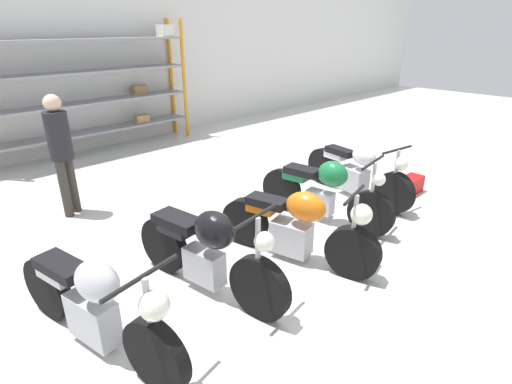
% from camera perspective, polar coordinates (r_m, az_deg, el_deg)
% --- Properties ---
extents(ground_plane, '(30.00, 30.00, 0.00)m').
position_cam_1_polar(ground_plane, '(5.12, 3.16, -8.48)').
color(ground_plane, silver).
extents(back_wall, '(30.00, 0.08, 3.60)m').
position_cam_1_polar(back_wall, '(9.69, -25.57, 15.65)').
color(back_wall, silver).
rests_on(back_wall, ground_plane).
extents(shelving_rack, '(4.52, 0.63, 2.79)m').
position_cam_1_polar(shelving_rack, '(9.55, -21.91, 13.90)').
color(shelving_rack, orange).
rests_on(shelving_rack, ground_plane).
extents(motorcycle_silver, '(0.74, 2.12, 1.04)m').
position_cam_1_polar(motorcycle_silver, '(3.77, -22.03, -14.75)').
color(motorcycle_silver, black).
rests_on(motorcycle_silver, ground_plane).
extents(motorcycle_black, '(0.64, 2.02, 1.10)m').
position_cam_1_polar(motorcycle_black, '(4.19, -7.01, -8.30)').
color(motorcycle_black, black).
rests_on(motorcycle_black, ground_plane).
extents(motorcycle_orange, '(0.77, 2.03, 1.02)m').
position_cam_1_polar(motorcycle_orange, '(4.77, 5.90, -4.97)').
color(motorcycle_orange, black).
rests_on(motorcycle_orange, ground_plane).
extents(motorcycle_green, '(0.67, 2.07, 1.06)m').
position_cam_1_polar(motorcycle_green, '(5.74, 9.73, 0.29)').
color(motorcycle_green, black).
rests_on(motorcycle_green, ground_plane).
extents(motorcycle_white, '(0.68, 2.15, 1.00)m').
position_cam_1_polar(motorcycle_white, '(6.74, 14.16, 2.70)').
color(motorcycle_white, black).
rests_on(motorcycle_white, ground_plane).
extents(person_browsing, '(0.44, 0.44, 1.79)m').
position_cam_1_polar(person_browsing, '(6.36, -26.15, 5.92)').
color(person_browsing, '#38332D').
rests_on(person_browsing, ground_plane).
extents(toolbox, '(0.44, 0.26, 0.28)m').
position_cam_1_polar(toolbox, '(7.29, 21.29, 1.00)').
color(toolbox, red).
rests_on(toolbox, ground_plane).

